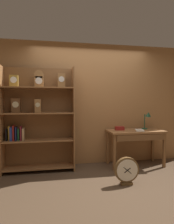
% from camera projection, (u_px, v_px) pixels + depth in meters
% --- Properties ---
extents(ground_plane, '(10.00, 10.00, 0.00)m').
position_uv_depth(ground_plane, '(108.00, 189.00, 3.01)').
color(ground_plane, '#4C3826').
extents(back_wood_panel, '(4.80, 0.05, 2.60)m').
position_uv_depth(back_wood_panel, '(91.00, 104.00, 4.24)').
color(back_wood_panel, '#9E6B3D').
rests_on(back_wood_panel, ground).
extents(bookshelf, '(1.36, 0.36, 2.02)m').
position_uv_depth(bookshelf, '(37.00, 118.00, 3.77)').
color(bookshelf, brown).
rests_on(bookshelf, ground).
extents(workbench, '(1.17, 0.56, 0.75)m').
position_uv_depth(workbench, '(136.00, 135.00, 4.08)').
color(workbench, brown).
rests_on(workbench, ground).
extents(desk_lamp, '(0.19, 0.19, 0.39)m').
position_uv_depth(desk_lamp, '(147.00, 117.00, 4.23)').
color(desk_lamp, '#1E472D').
rests_on(desk_lamp, workbench).
extents(toolbox_small, '(0.19, 0.10, 0.08)m').
position_uv_depth(toolbox_small, '(120.00, 128.00, 4.10)').
color(toolbox_small, maroon).
rests_on(toolbox_small, workbench).
extents(open_repair_manual, '(0.21, 0.25, 0.02)m').
position_uv_depth(open_repair_manual, '(139.00, 130.00, 4.01)').
color(open_repair_manual, silver).
rests_on(open_repair_manual, workbench).
extents(round_clock_large, '(0.41, 0.11, 0.45)m').
position_uv_depth(round_clock_large, '(127.00, 171.00, 3.17)').
color(round_clock_large, brown).
rests_on(round_clock_large, ground).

